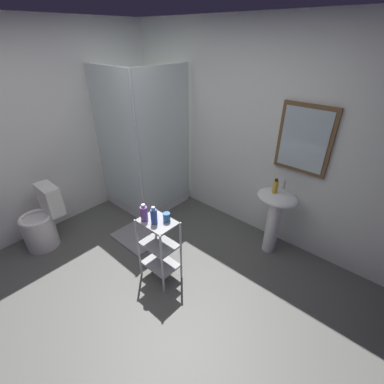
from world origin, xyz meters
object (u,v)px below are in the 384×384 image
pedestal_sink (275,210)px  bath_mat (136,238)px  toilet (42,223)px  hand_soap_bottle (275,187)px  rinse_cup (167,217)px  conditioner_bottle_purple (144,213)px  shampoo_bottle_blue (154,216)px  storage_cart (159,245)px  shower_stall (146,178)px

pedestal_sink → bath_mat: bearing=-145.3°
toilet → bath_mat: 1.14m
pedestal_sink → bath_mat: pedestal_sink is taller
hand_soap_bottle → rinse_cup: 1.22m
pedestal_sink → conditioner_bottle_purple: bearing=-121.9°
hand_soap_bottle → shampoo_bottle_blue: hand_soap_bottle is taller
pedestal_sink → conditioner_bottle_purple: (-0.77, -1.24, 0.24)m
toilet → rinse_cup: 1.73m
storage_cart → conditioner_bottle_purple: bearing=-146.7°
shower_stall → conditioner_bottle_purple: 1.49m
pedestal_sink → hand_soap_bottle: bearing=-139.7°
pedestal_sink → toilet: (-2.14, -1.75, -0.26)m
toilet → shampoo_bottle_blue: bearing=20.3°
toilet → shampoo_bottle_blue: size_ratio=4.13×
hand_soap_bottle → bath_mat: 1.86m
rinse_cup → hand_soap_bottle: bearing=62.2°
shampoo_bottle_blue → pedestal_sink: bearing=61.1°
shower_stall → shampoo_bottle_blue: shower_stall is taller
pedestal_sink → rinse_cup: 1.27m
hand_soap_bottle → conditioner_bottle_purple: size_ratio=0.92×
shower_stall → rinse_cup: 1.54m
storage_cart → conditioner_bottle_purple: size_ratio=4.10×
pedestal_sink → bath_mat: size_ratio=1.35×
storage_cart → bath_mat: size_ratio=1.23×
conditioner_bottle_purple → rinse_cup: size_ratio=2.00×
toilet → rinse_cup: bearing=22.8°
pedestal_sink → storage_cart: pedestal_sink is taller
shampoo_bottle_blue → conditioner_bottle_purple: shampoo_bottle_blue is taller
shower_stall → hand_soap_bottle: 1.92m
pedestal_sink → bath_mat: (-1.38, -0.96, -0.57)m
storage_cart → rinse_cup: (0.07, 0.07, 0.35)m
toilet → conditioner_bottle_purple: 1.55m
storage_cart → hand_soap_bottle: bearing=60.9°
toilet → storage_cart: bearing=21.6°
conditioner_bottle_purple → bath_mat: bearing=155.5°
storage_cart → hand_soap_bottle: hand_soap_bottle is taller
shampoo_bottle_blue → conditioner_bottle_purple: 0.11m
shampoo_bottle_blue → rinse_cup: 0.13m
shampoo_bottle_blue → toilet: bearing=-159.7°
shampoo_bottle_blue → conditioner_bottle_purple: bearing=-163.5°
hand_soap_bottle → shower_stall: bearing=-171.1°
storage_cart → pedestal_sink: bearing=60.3°
rinse_cup → shampoo_bottle_blue: bearing=-121.8°
pedestal_sink → storage_cart: bearing=-119.7°
toilet → bath_mat: (0.76, 0.79, -0.31)m
toilet → bath_mat: size_ratio=1.27×
shampoo_bottle_blue → rinse_cup: size_ratio=2.04×
shower_stall → conditioner_bottle_purple: shower_stall is taller
pedestal_sink → conditioner_bottle_purple: 1.48m
conditioner_bottle_purple → rinse_cup: (0.17, 0.13, -0.04)m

